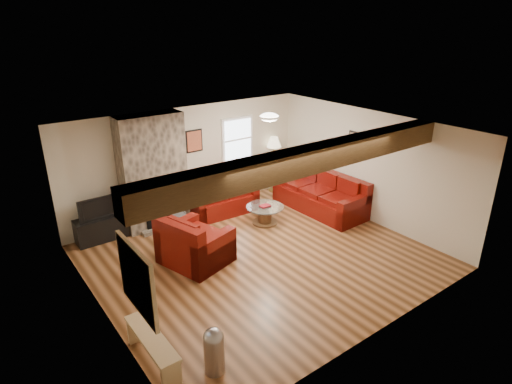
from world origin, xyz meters
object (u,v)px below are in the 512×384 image
armchair_red (195,239)px  tv_cabinet (101,229)px  coffee_table (265,215)px  television (98,207)px  loveseat (221,195)px  floor_lamp (274,145)px  sofa_three (320,192)px

armchair_red → tv_cabinet: size_ratio=1.14×
coffee_table → television: (-3.21, 1.42, 0.54)m
loveseat → floor_lamp: bearing=12.5°
coffee_table → tv_cabinet: tv_cabinet is taller
armchair_red → tv_cabinet: armchair_red is taller
television → sofa_three: bearing=-18.8°
sofa_three → coffee_table: size_ratio=2.75×
armchair_red → floor_lamp: size_ratio=0.79×
tv_cabinet → loveseat: bearing=-6.2°
armchair_red → loveseat: bearing=-60.6°
loveseat → tv_cabinet: size_ratio=1.58×
sofa_three → armchair_red: size_ratio=2.00×
coffee_table → floor_lamp: bearing=45.8°
tv_cabinet → television: television is taller
television → tv_cabinet: bearing=0.0°
floor_lamp → loveseat: bearing=-170.2°
sofa_three → television: bearing=-110.0°
sofa_three → armchair_red: armchair_red is taller
tv_cabinet → television: (0.00, 0.00, 0.49)m
loveseat → floor_lamp: 2.06m
coffee_table → floor_lamp: floor_lamp is taller
armchair_red → television: television is taller
armchair_red → tv_cabinet: bearing=14.6°
loveseat → armchair_red: (-1.60, -1.63, 0.04)m
sofa_three → tv_cabinet: (-4.72, 1.61, -0.19)m
sofa_three → floor_lamp: bearing=-177.5°
sofa_three → floor_lamp: floor_lamp is taller
coffee_table → armchair_red: bearing=-166.0°
sofa_three → floor_lamp: 1.82m
floor_lamp → sofa_three: bearing=-86.4°
armchair_red → floor_lamp: floor_lamp is taller
sofa_three → coffee_table: sofa_three is taller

